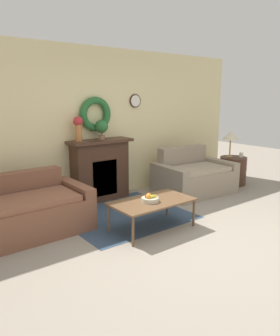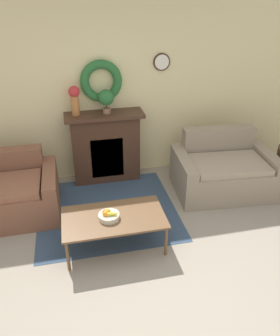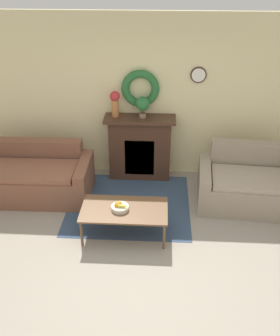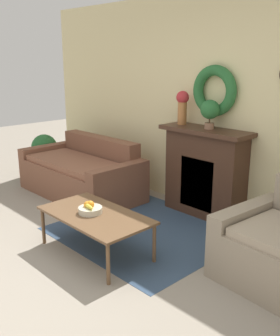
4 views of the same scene
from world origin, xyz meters
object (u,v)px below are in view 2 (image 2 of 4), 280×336
at_px(fruit_bowl, 108,215).
at_px(potted_plant_on_mantel, 106,99).
at_px(fireplace, 106,147).
at_px(coffee_table, 114,219).
at_px(loveseat_right, 223,171).
at_px(vase_on_mantel_left, 75,98).

relative_size(fruit_bowl, potted_plant_on_mantel, 0.70).
xyz_separation_m(fireplace, fruit_bowl, (-0.18, -1.63, -0.09)).
distance_m(coffee_table, fruit_bowl, 0.10).
bearing_deg(potted_plant_on_mantel, loveseat_right, -22.89).
bearing_deg(fireplace, coffee_table, -94.28).
relative_size(fireplace, vase_on_mantel_left, 2.77).
distance_m(fireplace, potted_plant_on_mantel, 0.77).
bearing_deg(loveseat_right, coffee_table, -148.85).
xyz_separation_m(fireplace, vase_on_mantel_left, (-0.40, 0.01, 0.79)).
bearing_deg(fireplace, potted_plant_on_mantel, -18.64).
height_order(loveseat_right, coffee_table, loveseat_right).
distance_m(loveseat_right, fruit_bowl, 2.08).
relative_size(vase_on_mantel_left, potted_plant_on_mantel, 1.21).
distance_m(fruit_bowl, vase_on_mantel_left, 1.87).
distance_m(fireplace, loveseat_right, 1.83).
height_order(loveseat_right, vase_on_mantel_left, vase_on_mantel_left).
bearing_deg(fruit_bowl, potted_plant_on_mantel, 82.07).
bearing_deg(vase_on_mantel_left, potted_plant_on_mantel, -2.59).
bearing_deg(fireplace, loveseat_right, -22.79).
bearing_deg(fruit_bowl, loveseat_right, 26.57).
bearing_deg(vase_on_mantel_left, loveseat_right, -18.86).
relative_size(fireplace, coffee_table, 0.99).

